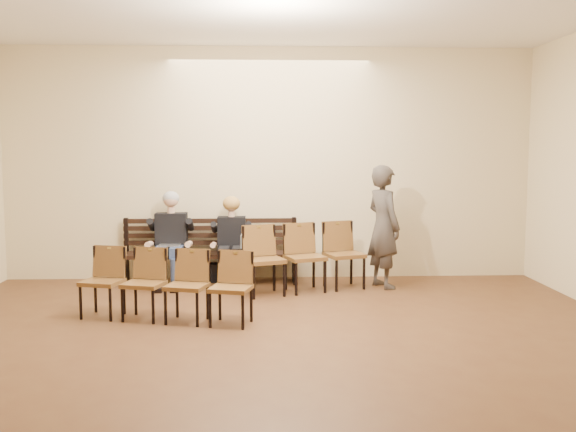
# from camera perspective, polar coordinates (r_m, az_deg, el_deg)

# --- Properties ---
(ground) EXTENTS (10.00, 10.00, 0.00)m
(ground) POSITION_cam_1_polar(r_m,az_deg,el_deg) (5.16, -0.73, -16.56)
(ground) COLOR #56361D
(ground) RESTS_ON ground
(room_walls) EXTENTS (8.02, 10.01, 3.51)m
(room_walls) POSITION_cam_1_polar(r_m,az_deg,el_deg) (5.58, -1.02, 11.72)
(room_walls) COLOR beige
(room_walls) RESTS_ON ground
(bench) EXTENTS (2.60, 0.90, 0.45)m
(bench) POSITION_cam_1_polar(r_m,az_deg,el_deg) (9.61, -6.96, -4.57)
(bench) COLOR black
(bench) RESTS_ON ground
(seated_man) EXTENTS (0.56, 0.78, 1.35)m
(seated_man) POSITION_cam_1_polar(r_m,az_deg,el_deg) (9.48, -10.39, -2.02)
(seated_man) COLOR black
(seated_man) RESTS_ON ground
(seated_woman) EXTENTS (0.51, 0.70, 1.18)m
(seated_woman) POSITION_cam_1_polar(r_m,az_deg,el_deg) (9.41, -5.05, -2.53)
(seated_woman) COLOR black
(seated_woman) RESTS_ON ground
(laptop) EXTENTS (0.32, 0.26, 0.22)m
(laptop) POSITION_cam_1_polar(r_m,az_deg,el_deg) (9.37, -10.49, -2.81)
(laptop) COLOR #BDBCC1
(laptop) RESTS_ON bench
(water_bottle) EXTENTS (0.07, 0.07, 0.21)m
(water_bottle) POSITION_cam_1_polar(r_m,az_deg,el_deg) (9.11, -4.07, -3.02)
(water_bottle) COLOR silver
(water_bottle) RESTS_ON bench
(bag) EXTENTS (0.41, 0.32, 0.27)m
(bag) POSITION_cam_1_polar(r_m,az_deg,el_deg) (9.71, -5.87, -4.98)
(bag) COLOR black
(bag) RESTS_ON ground
(passerby) EXTENTS (0.74, 0.87, 2.01)m
(passerby) POSITION_cam_1_polar(r_m,az_deg,el_deg) (9.21, 8.50, -0.13)
(passerby) COLOR #3A342F
(passerby) RESTS_ON ground
(chair_row_front) EXTENTS (1.78, 1.06, 0.95)m
(chair_row_front) POSITION_cam_1_polar(r_m,az_deg,el_deg) (8.91, 1.54, -3.72)
(chair_row_front) COLOR brown
(chair_row_front) RESTS_ON ground
(chair_row_back) EXTENTS (2.07, 0.97, 0.83)m
(chair_row_back) POSITION_cam_1_polar(r_m,az_deg,el_deg) (7.55, -10.88, -6.07)
(chair_row_back) COLOR brown
(chair_row_back) RESTS_ON ground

